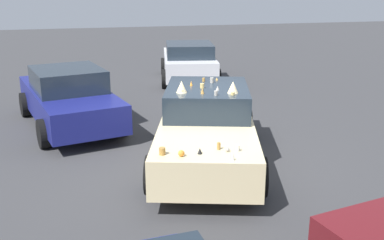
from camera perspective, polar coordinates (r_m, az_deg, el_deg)
ground_plane at (r=8.99m, az=1.86°, el=-5.36°), size 60.00×60.00×0.00m
art_car_decorated at (r=8.82m, az=1.91°, el=-0.72°), size 4.99×3.05×1.68m
parked_sedan_behind_left at (r=16.40m, az=-0.41°, el=7.51°), size 4.26×2.55×1.41m
parked_sedan_near_right at (r=11.48m, az=-15.48°, el=2.77°), size 4.70×2.68×1.47m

